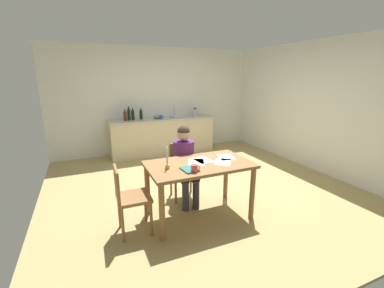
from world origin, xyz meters
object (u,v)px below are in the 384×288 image
at_px(person_seated, 185,159).
at_px(bottle_wine_red, 133,115).
at_px(wine_glass_near_sink, 162,113).
at_px(book_magazine, 190,169).
at_px(bottle_sauce, 141,115).
at_px(chair_side_empty, 129,196).
at_px(chair_at_table, 182,168).
at_px(bottle_vinegar, 129,114).
at_px(coffee_mug, 195,168).
at_px(mixing_bowl, 157,117).
at_px(wine_glass_by_kettle, 158,113).
at_px(teacup_on_counter, 161,117).
at_px(sink_unit, 177,116).
at_px(bottle_oil, 125,116).
at_px(stovetop_kettle, 195,112).
at_px(dining_table, 199,171).
at_px(candlestick, 167,163).

distance_m(person_seated, bottle_wine_red, 2.62).
distance_m(person_seated, wine_glass_near_sink, 2.80).
xyz_separation_m(book_magazine, bottle_sauce, (0.14, 3.30, 0.22)).
distance_m(chair_side_empty, bottle_wine_red, 3.22).
relative_size(chair_at_table, chair_side_empty, 0.99).
xyz_separation_m(chair_at_table, bottle_vinegar, (-0.38, 2.44, 0.55)).
relative_size(coffee_mug, mixing_bowl, 0.61).
bearing_deg(wine_glass_by_kettle, teacup_on_counter, -93.81).
bearing_deg(chair_side_empty, wine_glass_near_sink, 66.15).
bearing_deg(coffee_mug, book_magazine, 113.76).
bearing_deg(teacup_on_counter, book_magazine, -100.64).
distance_m(chair_at_table, chair_side_empty, 1.18).
distance_m(bottle_vinegar, wine_glass_by_kettle, 0.77).
bearing_deg(coffee_mug, person_seated, 76.71).
relative_size(sink_unit, teacup_on_counter, 3.31).
relative_size(sink_unit, bottle_oil, 1.36).
bearing_deg(book_magazine, sink_unit, 67.20).
relative_size(person_seated, stovetop_kettle, 5.43).
bearing_deg(wine_glass_near_sink, bottle_wine_red, -168.72).
relative_size(chair_at_table, person_seated, 0.73).
height_order(dining_table, bottle_vinegar, bottle_vinegar).
bearing_deg(chair_at_table, mixing_bowl, 83.13).
bearing_deg(wine_glass_near_sink, chair_at_table, -100.30).
bearing_deg(mixing_bowl, person_seated, -96.81).
relative_size(stovetop_kettle, teacup_on_counter, 2.02).
height_order(book_magazine, mixing_bowl, mixing_bowl).
bearing_deg(mixing_bowl, coffee_mug, -98.32).
relative_size(bottle_sauce, wine_glass_near_sink, 1.71).
height_order(sink_unit, stovetop_kettle, sink_unit).
bearing_deg(chair_at_table, bottle_vinegar, 98.86).
distance_m(dining_table, candlestick, 0.49).
bearing_deg(wine_glass_by_kettle, candlestick, -104.48).
bearing_deg(dining_table, mixing_bowl, 84.37).
xyz_separation_m(candlestick, stovetop_kettle, (1.78, 3.11, 0.14)).
bearing_deg(coffee_mug, sink_unit, 73.43).
bearing_deg(bottle_vinegar, bottle_oil, -157.66).
bearing_deg(person_seated, bottle_oil, 100.19).
height_order(stovetop_kettle, teacup_on_counter, stovetop_kettle).
bearing_deg(wine_glass_by_kettle, mixing_bowl, -116.70).
xyz_separation_m(candlestick, sink_unit, (1.27, 3.11, 0.06)).
distance_m(book_magazine, stovetop_kettle, 3.62).
distance_m(candlestick, bottle_vinegar, 3.12).
relative_size(dining_table, coffee_mug, 11.90).
distance_m(sink_unit, bottle_wine_red, 1.10).
height_order(sink_unit, bottle_vinegar, bottle_vinegar).
xyz_separation_m(bottle_wine_red, wine_glass_near_sink, (0.76, 0.15, -0.01)).
xyz_separation_m(chair_side_empty, candlestick, (0.51, 0.00, 0.36)).
xyz_separation_m(dining_table, teacup_on_counter, (0.37, 2.94, 0.28)).
bearing_deg(wine_glass_by_kettle, person_seated, -98.13).
bearing_deg(bottle_oil, candlestick, -89.84).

